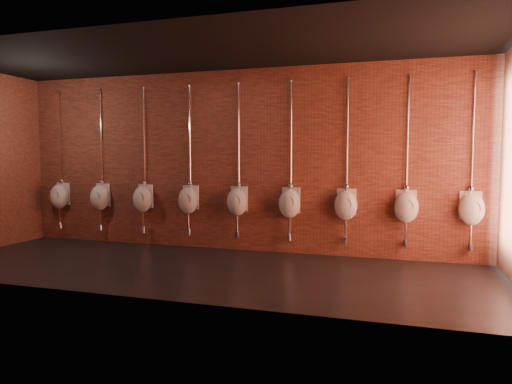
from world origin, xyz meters
TOP-DOWN VIEW (x-y plane):
  - ground at (0.00, 0.00)m, footprint 8.50×8.50m
  - room_shell at (0.00, 0.00)m, footprint 8.54×3.04m
  - urinal_0 at (-3.69, 1.37)m, footprint 0.41×0.36m
  - urinal_1 at (-2.75, 1.37)m, footprint 0.41×0.36m
  - urinal_2 at (-1.81, 1.37)m, footprint 0.41×0.36m
  - urinal_3 at (-0.86, 1.37)m, footprint 0.41×0.36m
  - urinal_4 at (0.08, 1.37)m, footprint 0.41×0.36m
  - urinal_5 at (1.02, 1.37)m, footprint 0.41×0.36m
  - urinal_6 at (1.97, 1.37)m, footprint 0.41×0.36m
  - urinal_7 at (2.91, 1.37)m, footprint 0.41×0.36m
  - urinal_8 at (3.85, 1.37)m, footprint 0.41×0.36m

SIDE VIEW (x-z plane):
  - ground at x=0.00m, z-range 0.00..0.00m
  - urinal_0 at x=-3.69m, z-range -0.46..2.25m
  - urinal_1 at x=-2.75m, z-range -0.46..2.25m
  - urinal_2 at x=-1.81m, z-range -0.46..2.25m
  - urinal_3 at x=-0.86m, z-range -0.46..2.25m
  - urinal_4 at x=0.08m, z-range -0.46..2.25m
  - urinal_5 at x=1.02m, z-range -0.46..2.25m
  - urinal_6 at x=1.97m, z-range -0.46..2.25m
  - urinal_7 at x=2.91m, z-range -0.46..2.25m
  - urinal_8 at x=3.85m, z-range -0.46..2.25m
  - room_shell at x=0.00m, z-range 0.40..3.62m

